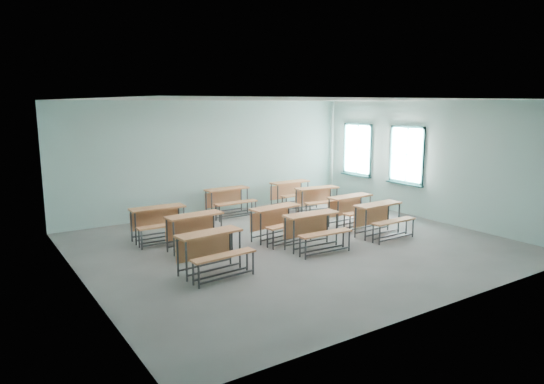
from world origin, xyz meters
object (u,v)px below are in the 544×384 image
(desk_unit_r1c2, at_px, (353,206))
(desk_unit_r2c2, at_px, (319,197))
(desk_unit_r2c0, at_px, (159,219))
(desk_unit_r1c0, at_px, (197,227))
(desk_unit_r3c2, at_px, (292,190))
(desk_unit_r1c1, at_px, (279,218))
(desk_unit_r0c0, at_px, (212,247))
(desk_unit_r0c1, at_px, (314,226))
(desk_unit_r0c2, at_px, (381,215))
(desk_unit_r3c1, at_px, (229,198))

(desk_unit_r1c2, relative_size, desk_unit_r2c2, 0.95)
(desk_unit_r1c2, xyz_separation_m, desk_unit_r2c0, (-4.65, 1.41, 0.00))
(desk_unit_r1c0, distance_m, desk_unit_r3c2, 4.95)
(desk_unit_r2c0, distance_m, desk_unit_r2c2, 4.70)
(desk_unit_r1c1, bearing_deg, desk_unit_r2c0, 140.83)
(desk_unit_r0c0, distance_m, desk_unit_r1c0, 1.53)
(desk_unit_r0c1, distance_m, desk_unit_r1c2, 2.35)
(desk_unit_r0c0, bearing_deg, desk_unit_r0c2, -3.06)
(desk_unit_r0c1, xyz_separation_m, desk_unit_r3c1, (-0.04, 3.81, 0.00))
(desk_unit_r1c0, xyz_separation_m, desk_unit_r1c1, (1.91, -0.29, 0.00))
(desk_unit_r2c0, height_order, desk_unit_r3c1, same)
(desk_unit_r2c0, bearing_deg, desk_unit_r3c1, 29.47)
(desk_unit_r1c2, bearing_deg, desk_unit_r1c0, 174.75)
(desk_unit_r1c1, distance_m, desk_unit_r3c2, 3.65)
(desk_unit_r0c1, height_order, desk_unit_r0c2, same)
(desk_unit_r0c0, distance_m, desk_unit_r2c0, 2.65)
(desk_unit_r2c2, bearing_deg, desk_unit_r3c2, 97.74)
(desk_unit_r1c0, bearing_deg, desk_unit_r1c2, -6.97)
(desk_unit_r3c1, bearing_deg, desk_unit_r1c2, -53.63)
(desk_unit_r0c0, bearing_deg, desk_unit_r1c2, 10.28)
(desk_unit_r1c1, xyz_separation_m, desk_unit_r2c0, (-2.31, 1.45, 0.00))
(desk_unit_r1c2, height_order, desk_unit_r3c2, same)
(desk_unit_r1c0, relative_size, desk_unit_r3c1, 1.02)
(desk_unit_r1c2, height_order, desk_unit_r2c0, same)
(desk_unit_r0c2, height_order, desk_unit_r2c2, same)
(desk_unit_r1c2, distance_m, desk_unit_r3c2, 2.74)
(desk_unit_r1c0, bearing_deg, desk_unit_r2c2, 12.09)
(desk_unit_r2c0, bearing_deg, desk_unit_r1c1, -30.59)
(desk_unit_r0c2, relative_size, desk_unit_r1c1, 0.95)
(desk_unit_r3c1, bearing_deg, desk_unit_r1c1, -95.76)
(desk_unit_r0c2, distance_m, desk_unit_r2c0, 5.19)
(desk_unit_r0c1, bearing_deg, desk_unit_r0c2, 0.54)
(desk_unit_r0c0, relative_size, desk_unit_r1c2, 1.03)
(desk_unit_r0c2, distance_m, desk_unit_r3c2, 3.85)
(desk_unit_r1c0, distance_m, desk_unit_r1c1, 1.93)
(desk_unit_r1c0, relative_size, desk_unit_r2c2, 0.97)
(desk_unit_r0c1, distance_m, desk_unit_r2c2, 3.30)
(desk_unit_r0c1, bearing_deg, desk_unit_r2c2, 51.54)
(desk_unit_r0c2, xyz_separation_m, desk_unit_r1c0, (-4.13, 1.36, 0.00))
(desk_unit_r1c2, bearing_deg, desk_unit_r3c2, 87.44)
(desk_unit_r0c2, distance_m, desk_unit_r1c2, 1.11)
(desk_unit_r1c0, xyz_separation_m, desk_unit_r2c0, (-0.41, 1.16, 0.00))
(desk_unit_r3c1, bearing_deg, desk_unit_r2c2, -32.08)
(desk_unit_r3c1, distance_m, desk_unit_r3c2, 2.17)
(desk_unit_r0c1, bearing_deg, desk_unit_r2c0, 137.92)
(desk_unit_r0c0, relative_size, desk_unit_r3c1, 1.03)
(desk_unit_r0c2, xyz_separation_m, desk_unit_r3c1, (-2.01, 3.85, 0.00))
(desk_unit_r1c2, distance_m, desk_unit_r3c1, 3.48)
(desk_unit_r1c2, height_order, desk_unit_r3c1, same)
(desk_unit_r1c1, bearing_deg, desk_unit_r3c1, 78.70)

